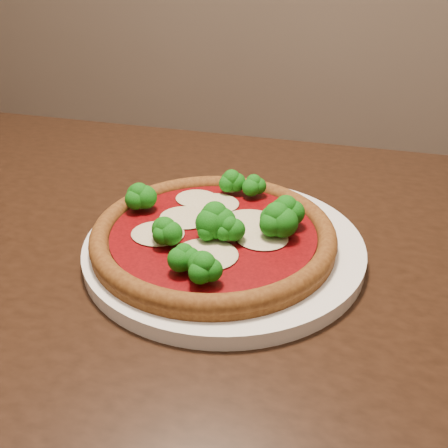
# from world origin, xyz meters

# --- Properties ---
(dining_table) EXTENTS (1.16, 0.75, 0.75)m
(dining_table) POSITION_xyz_m (0.08, 0.25, 0.64)
(dining_table) COLOR black
(dining_table) RESTS_ON floor
(plate) EXTENTS (0.33, 0.33, 0.02)m
(plate) POSITION_xyz_m (0.14, 0.21, 0.76)
(plate) COLOR white
(plate) RESTS_ON dining_table
(pizza) EXTENTS (0.29, 0.29, 0.06)m
(pizza) POSITION_xyz_m (0.14, 0.21, 0.78)
(pizza) COLOR brown
(pizza) RESTS_ON plate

